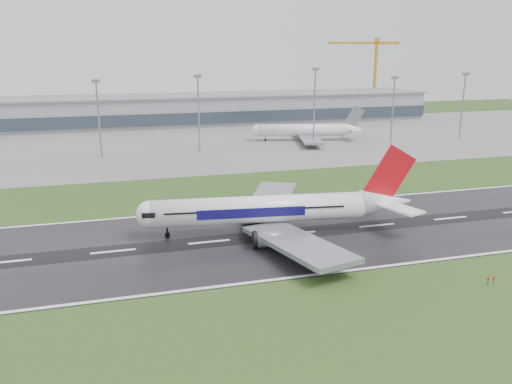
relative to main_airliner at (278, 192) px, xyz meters
name	(u,v)px	position (x,y,z in m)	size (l,w,h in m)	color
ground	(377,226)	(23.74, -2.27, -9.32)	(520.00, 520.00, 0.00)	#284419
runway	(377,226)	(23.74, -2.27, -9.27)	(400.00, 45.00, 0.10)	black
apron	(244,139)	(23.74, 122.73, -9.28)	(400.00, 130.00, 0.08)	slate
terminal	(218,109)	(23.74, 182.73, -1.82)	(240.00, 36.00, 15.00)	gray
main_airliner	(278,192)	(0.00, 0.00, 0.00)	(62.43, 59.46, 18.43)	white
parked_airliner	(306,124)	(49.70, 112.51, -1.66)	(51.68, 48.12, 15.15)	white
tower_crane	(375,76)	(128.80, 197.73, 14.02)	(47.48, 2.59, 46.66)	#BC8814
floodmast_1	(99,121)	(-39.05, 97.73, 4.75)	(0.64, 0.64, 28.12)	gray
floodmast_2	(199,116)	(-1.20, 97.73, 5.36)	(0.64, 0.64, 29.35)	gray
floodmast_3	(314,109)	(47.60, 97.73, 6.49)	(0.64, 0.64, 31.60)	gray
floodmast_4	(393,111)	(84.49, 97.73, 4.52)	(0.64, 0.64, 27.67)	gray
floodmast_5	(462,108)	(119.97, 97.73, 5.04)	(0.64, 0.64, 28.72)	gray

